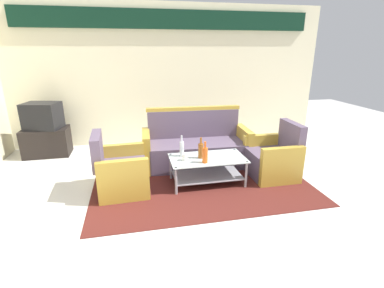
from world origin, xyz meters
name	(u,v)px	position (x,y,z in m)	size (l,w,h in m)	color
ground_plane	(208,211)	(0.00, 0.00, 0.00)	(14.00, 14.00, 0.00)	silver
wall_back	(171,72)	(0.00, 3.05, 1.48)	(6.52, 0.19, 2.80)	beige
rug	(200,181)	(0.10, 0.82, 0.01)	(3.16, 2.17, 0.01)	#511E19
couch	(196,147)	(0.19, 1.51, 0.32)	(1.83, 0.81, 0.96)	#5B4C60
armchair_left	(120,172)	(-1.06, 0.77, 0.29)	(0.73, 0.79, 0.85)	#5B4C60
armchair_right	(273,159)	(1.27, 0.80, 0.29)	(0.70, 0.76, 0.85)	#5B4C60
coffee_table	(207,166)	(0.19, 0.75, 0.27)	(1.10, 0.60, 0.40)	silver
bottle_clear	(182,148)	(-0.16, 0.90, 0.53)	(0.07, 0.07, 0.32)	silver
bottle_brown	(201,150)	(0.09, 0.77, 0.53)	(0.08, 0.08, 0.31)	brown
bottle_orange	(205,155)	(0.11, 0.58, 0.53)	(0.08, 0.08, 0.31)	#D85919
cup	(185,157)	(-0.16, 0.72, 0.46)	(0.08, 0.08, 0.10)	silver
tv_stand	(47,142)	(-2.46, 2.55, 0.26)	(0.80, 0.50, 0.52)	black
television	(43,116)	(-2.46, 2.55, 0.76)	(0.69, 0.57, 0.48)	black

